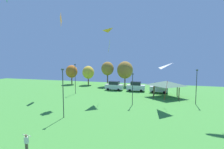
% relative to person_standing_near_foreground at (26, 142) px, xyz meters
% --- Properties ---
extents(person_standing_near_foreground, '(0.52, 0.49, 1.72)m').
position_rel_person_standing_near_foreground_xyz_m(person_standing_near_foreground, '(0.00, 0.00, 0.00)').
color(person_standing_near_foreground, brown).
rests_on(person_standing_near_foreground, ground).
extents(kite_flying_3, '(1.50, 3.02, 3.35)m').
position_rel_person_standing_near_foreground_xyz_m(kite_flying_3, '(-11.75, 25.19, 16.85)').
color(kite_flying_3, orange).
extents(kite_flying_6, '(2.74, 3.79, 6.03)m').
position_rel_person_standing_near_foreground_xyz_m(kite_flying_6, '(13.65, 19.22, 5.49)').
color(kite_flying_6, white).
extents(kite_flying_7, '(2.03, 2.79, 4.61)m').
position_rel_person_standing_near_foreground_xyz_m(kite_flying_7, '(1.64, 23.62, 13.01)').
color(kite_flying_7, orange).
extents(parked_car_leftmost, '(4.82, 2.19, 2.43)m').
position_rel_person_standing_near_foreground_xyz_m(parked_car_leftmost, '(-0.44, 32.29, 0.23)').
color(parked_car_leftmost, silver).
rests_on(parked_car_leftmost, ground).
extents(parked_car_second_from_left, '(4.72, 2.16, 2.56)m').
position_rel_person_standing_near_foreground_xyz_m(parked_car_second_from_left, '(5.38, 32.39, 0.28)').
color(parked_car_second_from_left, silver).
rests_on(parked_car_second_from_left, ground).
extents(parked_car_third_from_left, '(4.43, 2.26, 2.46)m').
position_rel_person_standing_near_foreground_xyz_m(parked_car_third_from_left, '(11.21, 31.90, 0.24)').
color(parked_car_third_from_left, silver).
rests_on(parked_car_third_from_left, ground).
extents(park_pavilion, '(6.67, 5.69, 3.60)m').
position_rel_person_standing_near_foreground_xyz_m(park_pavilion, '(12.77, 27.53, 2.12)').
color(park_pavilion, brown).
rests_on(park_pavilion, ground).
extents(light_post_0, '(0.36, 0.20, 6.53)m').
position_rel_person_standing_near_foreground_xyz_m(light_post_0, '(18.06, 22.63, 2.70)').
color(light_post_0, '#2D2D33').
rests_on(light_post_0, ground).
extents(light_post_1, '(0.36, 0.20, 7.13)m').
position_rel_person_standing_near_foreground_xyz_m(light_post_1, '(-1.78, 9.23, 3.01)').
color(light_post_1, '#2D2D33').
rests_on(light_post_1, ground).
extents(light_post_2, '(0.36, 0.20, 7.20)m').
position_rel_person_standing_near_foreground_xyz_m(light_post_2, '(-8.31, 25.26, 3.05)').
color(light_post_2, '#2D2D33').
rests_on(light_post_2, ground).
extents(light_post_3, '(0.36, 0.20, 5.90)m').
position_rel_person_standing_near_foreground_xyz_m(light_post_3, '(6.72, 18.70, 2.38)').
color(light_post_3, '#2D2D33').
rests_on(light_post_3, ground).
extents(treeline_tree_0, '(3.84, 3.84, 6.32)m').
position_rel_person_standing_near_foreground_xyz_m(treeline_tree_0, '(-17.00, 39.25, 3.22)').
color(treeline_tree_0, brown).
rests_on(treeline_tree_0, ground).
extents(treeline_tree_1, '(3.77, 3.77, 6.09)m').
position_rel_person_standing_near_foreground_xyz_m(treeline_tree_1, '(-11.10, 39.44, 3.04)').
color(treeline_tree_1, brown).
rests_on(treeline_tree_1, ground).
extents(treeline_tree_2, '(3.82, 3.82, 7.51)m').
position_rel_person_standing_near_foreground_xyz_m(treeline_tree_2, '(-4.32, 38.71, 4.42)').
color(treeline_tree_2, brown).
rests_on(treeline_tree_2, ground).
extents(treeline_tree_3, '(4.84, 4.84, 7.65)m').
position_rel_person_standing_near_foreground_xyz_m(treeline_tree_3, '(0.94, 39.84, 4.02)').
color(treeline_tree_3, brown).
rests_on(treeline_tree_3, ground).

